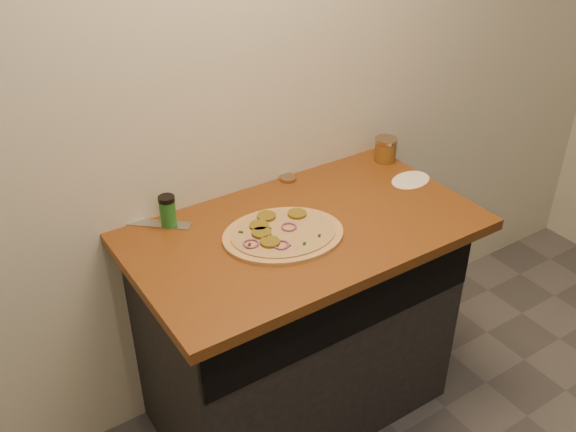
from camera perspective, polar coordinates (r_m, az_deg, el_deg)
cabinet at (r=2.49m, az=0.88°, el=-9.66°), size 1.10×0.60×0.86m
countertop at (r=2.20m, az=1.41°, el=-1.28°), size 1.20×0.70×0.04m
pizza at (r=2.12m, az=-0.52°, el=-1.59°), size 0.49×0.49×0.03m
chefs_knife at (r=2.26m, az=-13.73°, el=-0.43°), size 0.29×0.26×0.02m
mason_jar_lid at (r=2.46m, az=-0.01°, el=3.37°), size 0.07×0.07×0.01m
salsa_jar at (r=2.62m, az=8.67°, el=5.87°), size 0.09×0.09×0.10m
spice_shaker at (r=2.19m, az=-10.64°, el=0.44°), size 0.06×0.06×0.11m
flour_spill at (r=2.50m, az=10.84°, el=3.16°), size 0.20×0.20×0.00m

